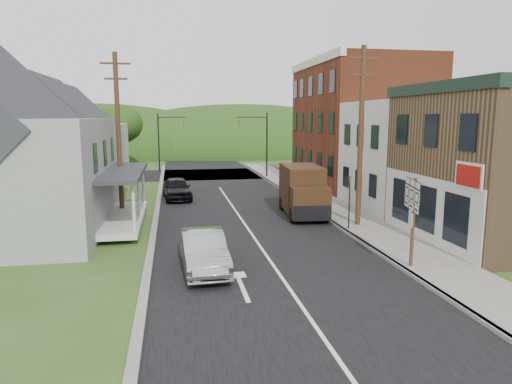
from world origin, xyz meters
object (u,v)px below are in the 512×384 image
silver_sedan (204,251)px  warning_sign (349,193)px  delivery_van (303,191)px  route_sign_cluster (412,209)px  dark_sedan (177,189)px

silver_sedan → warning_sign: warning_sign is taller
delivery_van → route_sign_cluster: route_sign_cluster is taller
silver_sedan → dark_sedan: dark_sedan is taller
delivery_van → warning_sign: warning_sign is taller
dark_sedan → warning_sign: bearing=-57.2°
silver_sedan → warning_sign: 8.75m
silver_sedan → route_sign_cluster: (7.46, -1.33, 1.55)m
dark_sedan → route_sign_cluster: 18.50m
silver_sedan → warning_sign: bearing=28.9°
delivery_van → route_sign_cluster: (1.23, -9.84, 0.84)m
silver_sedan → delivery_van: 10.57m
route_sign_cluster → warning_sign: (-0.07, 5.85, -0.36)m
delivery_van → warning_sign: size_ratio=1.88×
delivery_van → warning_sign: 4.18m
silver_sedan → route_sign_cluster: size_ratio=1.33×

